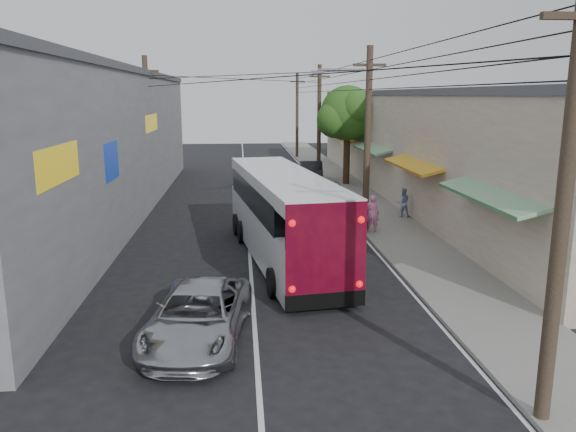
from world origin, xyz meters
name	(u,v)px	position (x,y,z in m)	size (l,w,h in m)	color
ground	(258,381)	(0.00, 0.00, 0.00)	(120.00, 120.00, 0.00)	black
sidewalk	(360,201)	(6.50, 20.00, 0.06)	(3.00, 80.00, 0.12)	slate
building_right	(428,143)	(10.99, 22.00, 3.15)	(7.09, 40.00, 6.25)	beige
building_left	(75,142)	(-8.50, 18.00, 3.65)	(7.20, 36.00, 7.25)	gray
utility_poles	(301,129)	(3.13, 20.33, 4.13)	(11.80, 45.28, 8.00)	#473828
street_tree	(349,115)	(6.87, 26.02, 4.67)	(4.40, 4.00, 6.60)	#3F2B19
coach_bus	(282,215)	(1.21, 9.09, 1.66)	(3.81, 11.33, 3.21)	white
jeepney	(198,316)	(-1.40, 2.10, 0.67)	(2.22, 4.82, 1.34)	#ADADB4
parked_suv	(329,208)	(3.80, 14.33, 0.83)	(2.34, 5.75, 1.67)	gray
parked_car_mid	(306,182)	(3.80, 23.47, 0.64)	(1.50, 3.73, 1.27)	#28282D
parked_car_far	(311,172)	(4.60, 27.46, 0.73)	(1.55, 4.44, 1.46)	black
pedestrian_near	(372,213)	(5.40, 12.48, 0.93)	(0.59, 0.39, 1.62)	pink
pedestrian_far	(403,203)	(7.60, 15.36, 0.82)	(0.68, 0.53, 1.40)	#96A5DA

